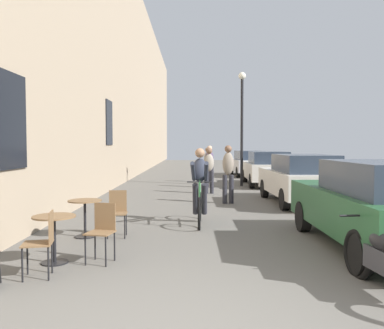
% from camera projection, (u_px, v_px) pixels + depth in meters
% --- Properties ---
extents(building_facade_left, '(0.54, 68.00, 11.19)m').
position_uv_depth(building_facade_left, '(112.00, 56.00, 17.44)').
color(building_facade_left, tan).
rests_on(building_facade_left, ground_plane).
extents(cafe_table_near, '(0.64, 0.64, 0.72)m').
position_uv_depth(cafe_table_near, '(54.00, 229.00, 6.11)').
color(cafe_table_near, black).
rests_on(cafe_table_near, ground_plane).
extents(cafe_chair_near_toward_street, '(0.45, 0.45, 0.89)m').
position_uv_depth(cafe_chair_near_toward_street, '(43.00, 239.00, 5.45)').
color(cafe_chair_near_toward_street, black).
rests_on(cafe_chair_near_toward_street, ground_plane).
extents(cafe_chair_near_toward_wall, '(0.45, 0.45, 0.89)m').
position_uv_depth(cafe_chair_near_toward_wall, '(102.00, 228.00, 6.18)').
color(cafe_chair_near_toward_wall, black).
rests_on(cafe_chair_near_toward_wall, ground_plane).
extents(cafe_table_mid, '(0.64, 0.64, 0.72)m').
position_uv_depth(cafe_table_mid, '(84.00, 210.00, 7.84)').
color(cafe_table_mid, black).
rests_on(cafe_table_mid, ground_plane).
extents(cafe_chair_mid_toward_street, '(0.41, 0.41, 0.89)m').
position_uv_depth(cafe_chair_mid_toward_street, '(117.00, 210.00, 7.92)').
color(cafe_chair_mid_toward_street, black).
rests_on(cafe_chair_mid_toward_street, ground_plane).
extents(cyclist_on_bicycle, '(0.52, 1.76, 1.74)m').
position_uv_depth(cyclist_on_bicycle, '(199.00, 188.00, 9.19)').
color(cyclist_on_bicycle, black).
rests_on(cyclist_on_bicycle, ground_plane).
extents(pedestrian_near, '(0.36, 0.26, 1.77)m').
position_uv_depth(pedestrian_near, '(228.00, 171.00, 12.30)').
color(pedestrian_near, '#26262D').
rests_on(pedestrian_near, ground_plane).
extents(pedestrian_mid, '(0.35, 0.25, 1.67)m').
position_uv_depth(pedestrian_mid, '(209.00, 168.00, 14.86)').
color(pedestrian_mid, '#26262D').
rests_on(pedestrian_mid, ground_plane).
extents(pedestrian_far, '(0.35, 0.26, 1.75)m').
position_uv_depth(pedestrian_far, '(209.00, 164.00, 16.93)').
color(pedestrian_far, '#26262D').
rests_on(pedestrian_far, ground_plane).
extents(pedestrian_furthest, '(0.36, 0.27, 1.66)m').
position_uv_depth(pedestrian_furthest, '(207.00, 163.00, 19.37)').
color(pedestrian_furthest, '#26262D').
rests_on(pedestrian_furthest, ground_plane).
extents(street_lamp, '(0.32, 0.32, 4.90)m').
position_uv_depth(street_lamp, '(242.00, 114.00, 17.49)').
color(street_lamp, black).
rests_on(street_lamp, ground_plane).
extents(parked_car_nearest, '(1.81, 4.28, 1.52)m').
position_uv_depth(parked_car_nearest, '(376.00, 204.00, 6.83)').
color(parked_car_nearest, '#23512D').
rests_on(parked_car_nearest, ground_plane).
extents(parked_car_second, '(1.84, 4.24, 1.50)m').
position_uv_depth(parked_car_second, '(300.00, 178.00, 12.30)').
color(parked_car_second, beige).
rests_on(parked_car_second, ground_plane).
extents(parked_car_third, '(1.88, 4.26, 1.50)m').
position_uv_depth(parked_car_third, '(266.00, 168.00, 17.82)').
color(parked_car_third, beige).
rests_on(parked_car_third, ground_plane).
extents(parked_car_fourth, '(1.86, 4.15, 1.45)m').
position_uv_depth(parked_car_fourth, '(248.00, 163.00, 23.25)').
color(parked_car_fourth, '#B7B7BC').
rests_on(parked_car_fourth, ground_plane).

